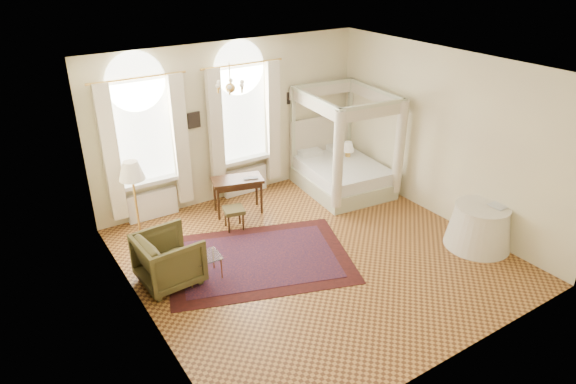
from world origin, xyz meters
name	(u,v)px	position (x,y,z in m)	size (l,w,h in m)	color
ground	(315,256)	(0.00, 0.00, 0.00)	(6.00, 6.00, 0.00)	#A66E30
room_walls	(318,152)	(0.00, 0.00, 1.98)	(6.00, 6.00, 6.00)	beige
window_left	(146,149)	(-1.90, 2.87, 1.49)	(1.62, 0.27, 3.29)	silver
window_right	(244,129)	(0.20, 2.87, 1.49)	(1.62, 0.27, 3.29)	silver
chandelier	(230,86)	(-0.90, 1.20, 2.91)	(0.51, 0.45, 0.50)	gold
wall_pictures	(236,110)	(0.09, 2.97, 1.89)	(2.54, 0.03, 0.39)	black
canopy_bed	(343,169)	(2.11, 1.89, 0.51)	(1.87, 2.21, 2.23)	#B8BA97
nightstand	(346,170)	(2.46, 2.21, 0.28)	(0.39, 0.35, 0.56)	#35200E
nightstand_lamp	(348,148)	(2.49, 2.20, 0.82)	(0.28, 0.28, 0.41)	gold
writing_desk	(237,184)	(-0.35, 2.20, 0.64)	(1.10, 0.77, 0.75)	#35200E
laptop	(251,177)	(-0.11, 2.09, 0.76)	(0.30, 0.19, 0.02)	black
stool	(234,212)	(-0.73, 1.65, 0.36)	(0.45, 0.45, 0.43)	#3F321B
armchair	(169,259)	(-2.41, 0.67, 0.43)	(0.92, 0.95, 0.86)	#423B1C
coffee_table	(202,259)	(-1.93, 0.46, 0.37)	(0.62, 0.45, 0.41)	silver
floor_lamp	(132,175)	(-2.49, 1.88, 1.46)	(0.44, 0.44, 1.71)	gold
oriental_rug	(259,259)	(-0.88, 0.44, 0.01)	(3.69, 3.15, 0.01)	#3F120F
side_table	(479,226)	(2.70, -1.32, 0.39)	(1.18, 1.18, 0.80)	white
book	(493,208)	(2.78, -1.46, 0.82)	(0.22, 0.29, 0.03)	black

